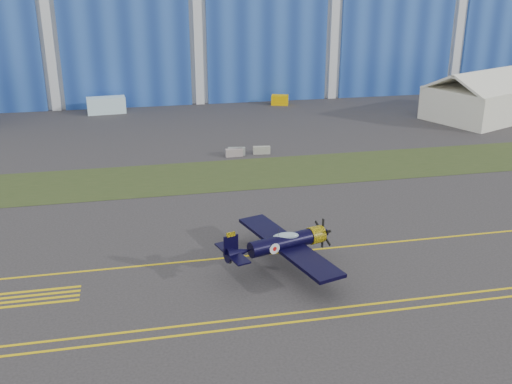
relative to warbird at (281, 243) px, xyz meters
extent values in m
plane|color=#393637|center=(0.79, 7.42, -2.03)|extent=(260.00, 260.00, 0.00)
cube|color=#475128|center=(0.79, 21.42, -2.01)|extent=(260.00, 10.00, 0.02)
cube|color=#204299|center=(0.79, 56.62, 7.97)|extent=(220.00, 0.60, 20.00)
cube|color=yellow|center=(0.79, 2.42, -2.02)|extent=(200.00, 0.20, 0.02)
cube|color=yellow|center=(0.79, -7.08, -2.02)|extent=(80.00, 0.20, 0.02)
cube|color=yellow|center=(0.79, -6.08, -2.02)|extent=(80.00, 0.20, 0.02)
cube|color=#CDF4FE|center=(-13.70, 53.05, -0.82)|extent=(5.76, 2.72, 2.42)
cube|color=#FFBF00|center=(13.13, 53.43, -1.27)|extent=(2.99, 2.37, 1.52)
cube|color=gray|center=(1.69, 28.20, -1.58)|extent=(2.07, 0.91, 0.90)
cube|color=#9E8E8E|center=(1.31, 27.75, -1.58)|extent=(2.01, 0.64, 0.90)
cube|color=#A09E8F|center=(4.65, 28.07, -1.58)|extent=(2.06, 0.83, 0.90)
camera|label=1|loc=(-9.77, -37.86, 18.77)|focal=42.00mm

